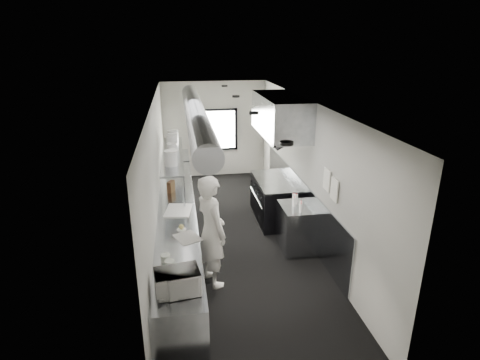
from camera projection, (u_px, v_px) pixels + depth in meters
name	position (u px, v px, depth m)	size (l,w,h in m)	color
floor	(234.00, 236.00, 8.23)	(3.00, 8.00, 0.01)	black
ceiling	(233.00, 102.00, 7.28)	(3.00, 8.00, 0.01)	beige
wall_back	(214.00, 130.00, 11.47)	(3.00, 0.02, 2.80)	#B3B2AA
wall_front	(289.00, 296.00, 4.04)	(3.00, 0.02, 2.80)	#B3B2AA
wall_left	(157.00, 177.00, 7.53)	(0.02, 8.00, 2.80)	#B3B2AA
wall_right	(306.00, 169.00, 7.98)	(0.02, 8.00, 2.80)	#B3B2AA
wall_cladding	(299.00, 202.00, 8.54)	(0.03, 5.50, 1.10)	#8D959A
hvac_duct	(195.00, 113.00, 7.63)	(0.40, 0.40, 6.40)	gray
service_window	(214.00, 130.00, 11.44)	(1.36, 0.05, 1.25)	white
exhaust_hood	(280.00, 115.00, 8.23)	(0.81, 2.20, 0.88)	#8D959A
prep_counter	(178.00, 231.00, 7.44)	(0.70, 6.00, 0.90)	#8D959A
pass_shelf	(173.00, 155.00, 8.46)	(0.45, 3.00, 0.68)	#8D959A
range	(275.00, 200.00, 8.87)	(0.88, 1.60, 0.94)	black
bottle_station	(297.00, 228.00, 7.60)	(0.65, 0.80, 0.90)	#8D959A
far_work_table	(177.00, 171.00, 10.88)	(0.70, 1.20, 0.90)	#8D959A
notice_sheet_a	(327.00, 180.00, 6.79)	(0.02, 0.28, 0.38)	white
notice_sheet_b	(334.00, 190.00, 6.48)	(0.02, 0.28, 0.38)	white
line_cook	(211.00, 231.00, 6.36)	(0.70, 0.46, 1.92)	white
microwave	(177.00, 282.00, 4.87)	(0.51, 0.39, 0.31)	white
deli_tub_a	(170.00, 264.00, 5.44)	(0.14, 0.14, 0.10)	beige
deli_tub_b	(166.00, 258.00, 5.60)	(0.14, 0.14, 0.10)	beige
newspaper	(187.00, 238.00, 6.26)	(0.34, 0.43, 0.01)	silver
small_plate	(182.00, 229.00, 6.53)	(0.16, 0.16, 0.01)	silver
pastry	(181.00, 227.00, 6.51)	(0.09, 0.09, 0.09)	#CFC16D
cutting_board	(178.00, 210.00, 7.25)	(0.46, 0.61, 0.02)	silver
knife_block	(171.00, 187.00, 8.13)	(0.10, 0.21, 0.23)	#533B1D
plate_stack_a	(171.00, 158.00, 7.61)	(0.26, 0.26, 0.30)	silver
plate_stack_b	(172.00, 150.00, 8.21)	(0.22, 0.22, 0.28)	silver
plate_stack_c	(172.00, 142.00, 8.67)	(0.25, 0.25, 0.36)	silver
plate_stack_d	(173.00, 139.00, 8.92)	(0.25, 0.25, 0.38)	silver
squeeze_bottle_a	(301.00, 208.00, 7.16)	(0.06, 0.06, 0.17)	silver
squeeze_bottle_b	(301.00, 206.00, 7.25)	(0.06, 0.06, 0.17)	silver
squeeze_bottle_c	(294.00, 202.00, 7.42)	(0.06, 0.06, 0.18)	silver
squeeze_bottle_d	(296.00, 199.00, 7.53)	(0.07, 0.07, 0.20)	silver
squeeze_bottle_e	(294.00, 198.00, 7.65)	(0.05, 0.05, 0.16)	silver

